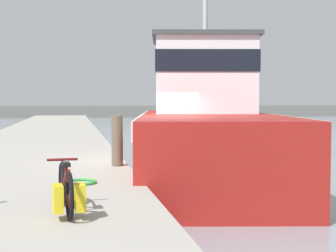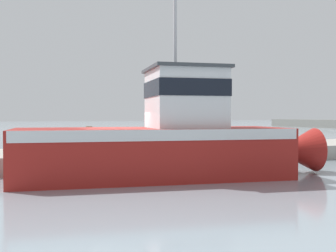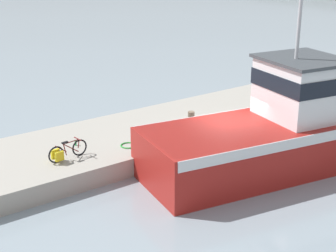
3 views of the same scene
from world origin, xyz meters
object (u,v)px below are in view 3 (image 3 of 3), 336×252
at_px(fishing_boat_main, 284,129).
at_px(bicycle_touring, 64,152).
at_px(mooring_post, 191,126).
at_px(water_bottle_on_curb, 76,143).

relative_size(fishing_boat_main, bicycle_touring, 7.52).
distance_m(bicycle_touring, mooring_post, 5.15).
xyz_separation_m(fishing_boat_main, mooring_post, (-2.76, -2.37, -0.16)).
relative_size(bicycle_touring, mooring_post, 1.38).
bearing_deg(bicycle_touring, fishing_boat_main, 56.09).
xyz_separation_m(fishing_boat_main, water_bottle_on_curb, (-4.93, -6.42, -0.64)).
height_order(bicycle_touring, mooring_post, mooring_post).
bearing_deg(mooring_post, bicycle_touring, -102.47).
bearing_deg(water_bottle_on_curb, bicycle_touring, -42.43).
xyz_separation_m(mooring_post, water_bottle_on_curb, (-2.18, -4.05, -0.49)).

